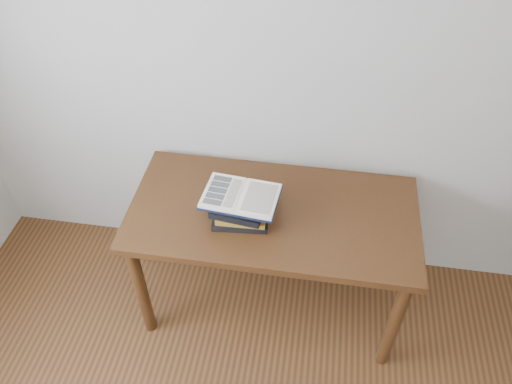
# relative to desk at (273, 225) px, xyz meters

# --- Properties ---
(desk) EXTENTS (1.32, 0.66, 0.70)m
(desk) POSITION_rel_desk_xyz_m (0.00, 0.00, 0.00)
(desk) COLOR #452611
(desk) RESTS_ON ground
(book_stack) EXTENTS (0.26, 0.20, 0.13)m
(book_stack) POSITION_rel_desk_xyz_m (-0.14, -0.08, 0.16)
(book_stack) COLOR black
(book_stack) RESTS_ON desk
(open_book) EXTENTS (0.34, 0.25, 0.03)m
(open_book) POSITION_rel_desk_xyz_m (-0.14, -0.07, 0.24)
(open_book) COLOR black
(open_book) RESTS_ON book_stack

